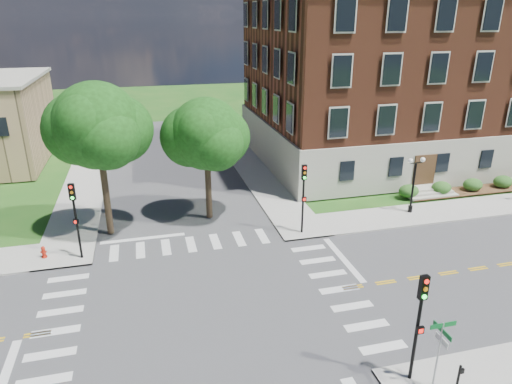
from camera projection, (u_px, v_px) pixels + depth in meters
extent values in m
plane|color=#1C5317|center=(208.00, 309.00, 23.10)|extent=(160.00, 160.00, 0.00)
cube|color=#3D3D3F|center=(208.00, 309.00, 23.09)|extent=(90.00, 12.00, 0.01)
cube|color=#3D3D3F|center=(208.00, 309.00, 23.09)|extent=(12.00, 90.00, 0.01)
cube|color=#9E9B93|center=(487.00, 206.00, 35.35)|extent=(34.00, 3.50, 0.12)
cube|color=#9E9B93|center=(250.00, 163.00, 45.63)|extent=(3.50, 34.00, 0.12)
cube|color=#9E9B93|center=(87.00, 176.00, 42.07)|extent=(3.50, 34.00, 0.12)
cube|color=silver|center=(343.00, 259.00, 27.82)|extent=(0.40, 5.50, 0.00)
cube|color=#A5A292|center=(403.00, 135.00, 47.67)|extent=(30.00, 20.00, 4.20)
cube|color=brown|center=(413.00, 55.00, 44.76)|extent=(29.55, 19.70, 11.80)
cube|color=#472D19|center=(424.00, 171.00, 37.82)|extent=(2.00, 0.10, 2.80)
cylinder|color=#302318|center=(107.00, 201.00, 30.11)|extent=(0.44, 0.44, 4.64)
sphere|color=#163C10|center=(97.00, 126.00, 28.27)|extent=(5.49, 5.49, 5.49)
cylinder|color=#302318|center=(209.00, 193.00, 32.72)|extent=(0.44, 0.44, 3.71)
sphere|color=#163C10|center=(206.00, 134.00, 31.14)|extent=(5.01, 5.01, 5.01)
cylinder|color=black|center=(415.00, 340.00, 17.88)|extent=(0.14, 0.14, 3.80)
cube|color=black|center=(424.00, 287.00, 17.01)|extent=(0.32, 0.22, 1.00)
cylinder|color=red|center=(427.00, 282.00, 16.77)|extent=(0.18, 0.05, 0.18)
cylinder|color=orange|center=(426.00, 289.00, 16.89)|extent=(0.18, 0.05, 0.18)
cylinder|color=#19E533|center=(424.00, 297.00, 17.01)|extent=(0.18, 0.05, 0.18)
cube|color=black|center=(420.00, 330.00, 17.50)|extent=(0.30, 0.12, 0.30)
cylinder|color=black|center=(303.00, 206.00, 30.32)|extent=(0.14, 0.14, 3.80)
cube|color=black|center=(304.00, 172.00, 29.45)|extent=(0.33, 0.24, 1.00)
cylinder|color=red|center=(305.00, 168.00, 29.22)|extent=(0.18, 0.06, 0.18)
cylinder|color=orange|center=(305.00, 173.00, 29.34)|extent=(0.18, 0.06, 0.18)
cylinder|color=#19E533|center=(305.00, 178.00, 29.46)|extent=(0.18, 0.06, 0.18)
cube|color=black|center=(304.00, 199.00, 29.94)|extent=(0.31, 0.14, 0.30)
cylinder|color=black|center=(78.00, 229.00, 27.08)|extent=(0.14, 0.14, 3.80)
cube|color=black|center=(72.00, 192.00, 26.21)|extent=(0.38, 0.32, 1.00)
cylinder|color=red|center=(71.00, 187.00, 25.97)|extent=(0.19, 0.11, 0.18)
cylinder|color=orange|center=(72.00, 193.00, 26.09)|extent=(0.19, 0.11, 0.18)
cylinder|color=#19E533|center=(72.00, 198.00, 26.21)|extent=(0.19, 0.11, 0.18)
cube|color=black|center=(76.00, 221.00, 26.70)|extent=(0.32, 0.22, 0.30)
cylinder|color=black|center=(410.00, 209.00, 34.13)|extent=(0.32, 0.32, 0.50)
cylinder|color=black|center=(413.00, 188.00, 33.53)|extent=(0.16, 0.16, 3.80)
cube|color=black|center=(416.00, 163.00, 32.82)|extent=(1.00, 0.06, 0.06)
sphere|color=white|center=(410.00, 161.00, 32.64)|extent=(0.36, 0.36, 0.36)
sphere|color=white|center=(423.00, 160.00, 32.87)|extent=(0.36, 0.36, 0.36)
cylinder|color=gray|center=(438.00, 356.00, 17.51)|extent=(0.07, 0.07, 3.10)
cube|color=#0C6328|center=(443.00, 325.00, 16.99)|extent=(1.10, 0.03, 0.20)
cube|color=#0C6328|center=(442.00, 331.00, 17.08)|extent=(0.03, 1.10, 0.20)
cube|color=silver|center=(442.00, 340.00, 17.25)|extent=(0.03, 0.75, 0.25)
cylinder|color=black|center=(458.00, 378.00, 17.75)|extent=(0.10, 0.10, 1.20)
cube|color=black|center=(462.00, 371.00, 17.48)|extent=(0.14, 0.08, 0.22)
cylinder|color=#AB1C0D|center=(45.00, 257.00, 27.77)|extent=(0.32, 0.32, 0.10)
cylinder|color=#AB1C0D|center=(44.00, 253.00, 27.67)|extent=(0.22, 0.22, 0.60)
sphere|color=#AB1C0D|center=(43.00, 248.00, 27.55)|extent=(0.24, 0.24, 0.24)
cylinder|color=#AB1C0D|center=(44.00, 252.00, 27.65)|extent=(0.35, 0.12, 0.12)
cylinder|color=#AB1C0D|center=(44.00, 252.00, 27.65)|extent=(0.12, 0.35, 0.12)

